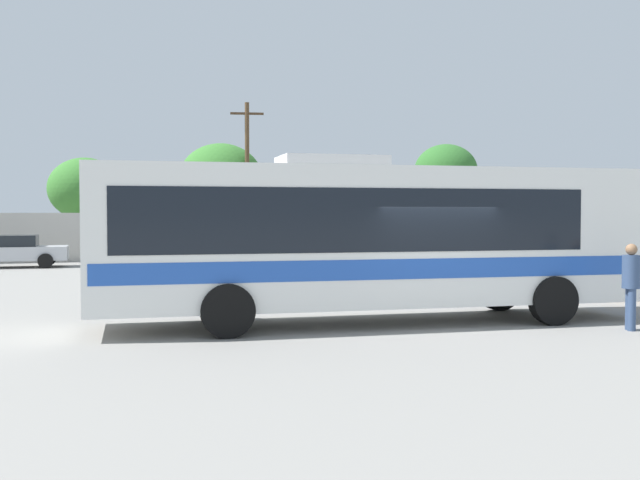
# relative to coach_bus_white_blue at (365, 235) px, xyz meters

# --- Properties ---
(ground_plane) EXTENTS (300.00, 300.00, 0.00)m
(ground_plane) POSITION_rel_coach_bus_white_blue_xyz_m (1.05, 9.33, -1.91)
(ground_plane) COLOR gray
(perimeter_wall) EXTENTS (80.00, 0.30, 2.37)m
(perimeter_wall) POSITION_rel_coach_bus_white_blue_xyz_m (1.05, 23.42, -0.72)
(perimeter_wall) COLOR beige
(perimeter_wall) RESTS_ON ground_plane
(coach_bus_white_blue) EXTENTS (12.05, 3.57, 3.57)m
(coach_bus_white_blue) POSITION_rel_coach_bus_white_blue_xyz_m (0.00, 0.00, 0.00)
(coach_bus_white_blue) COLOR white
(coach_bus_white_blue) RESTS_ON ground_plane
(attendant_by_bus_door) EXTENTS (0.47, 0.47, 1.76)m
(attendant_by_bus_door) POSITION_rel_coach_bus_white_blue_xyz_m (4.70, -2.68, -0.92)
(attendant_by_bus_door) COLOR #33476B
(attendant_by_bus_door) RESTS_ON ground_plane
(parked_car_second_silver) EXTENTS (4.69, 2.19, 1.40)m
(parked_car_second_silver) POSITION_rel_coach_bus_white_blue_xyz_m (-8.27, 20.18, -1.15)
(parked_car_second_silver) COLOR #B7BABF
(parked_car_second_silver) RESTS_ON ground_plane
(parked_car_third_grey) EXTENTS (4.18, 2.21, 1.48)m
(parked_car_third_grey) POSITION_rel_coach_bus_white_blue_xyz_m (-1.93, 20.30, -1.13)
(parked_car_third_grey) COLOR slate
(parked_car_third_grey) RESTS_ON ground_plane
(parked_car_rightmost_grey) EXTENTS (4.34, 2.29, 1.50)m
(parked_car_rightmost_grey) POSITION_rel_coach_bus_white_blue_xyz_m (3.78, 20.42, -1.12)
(parked_car_rightmost_grey) COLOR slate
(parked_car_rightmost_grey) RESTS_ON ground_plane
(utility_pole_near) EXTENTS (1.79, 0.48, 8.35)m
(utility_pole_near) POSITION_rel_coach_bus_white_blue_xyz_m (3.41, 25.09, 2.45)
(utility_pole_near) COLOR #4C3823
(utility_pole_near) RESTS_ON ground_plane
(roadside_tree_midleft) EXTENTS (3.90, 3.90, 5.32)m
(roadside_tree_midleft) POSITION_rel_coach_bus_white_blue_xyz_m (-4.95, 27.29, 1.74)
(roadside_tree_midleft) COLOR brown
(roadside_tree_midleft) RESTS_ON ground_plane
(roadside_tree_midright) EXTENTS (4.69, 4.69, 6.29)m
(roadside_tree_midright) POSITION_rel_coach_bus_white_blue_xyz_m (2.39, 27.15, 2.37)
(roadside_tree_midright) COLOR brown
(roadside_tree_midright) RESTS_ON ground_plane
(roadside_tree_right) EXTENTS (3.98, 3.98, 6.72)m
(roadside_tree_right) POSITION_rel_coach_bus_white_blue_xyz_m (16.93, 27.67, 3.09)
(roadside_tree_right) COLOR brown
(roadside_tree_right) RESTS_ON ground_plane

